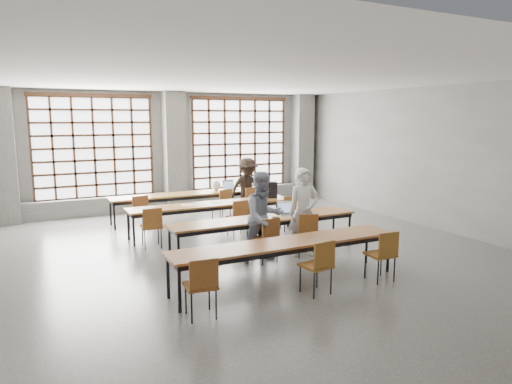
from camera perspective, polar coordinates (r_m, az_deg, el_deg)
floor at (r=9.37m, az=-0.60°, el=-7.66°), size 11.00×11.00×0.00m
ceiling at (r=9.00m, az=-0.64°, el=14.17°), size 11.00×11.00×0.00m
wall_back at (r=14.15m, az=-10.49°, el=5.13°), size 10.00×0.00×10.00m
wall_right at (r=12.08m, az=21.27°, el=3.98°), size 0.00×11.00×11.00m
column_left at (r=13.33m, az=-29.08°, el=3.88°), size 0.60×0.55×3.50m
column_mid at (r=13.89m, az=-10.17°, el=5.06°), size 0.60×0.55×3.50m
column_right at (r=15.76m, az=5.78°, el=5.64°), size 0.60×0.55×3.50m
window_left at (r=13.61m, az=-19.58°, el=5.23°), size 3.32×0.12×3.00m
window_right at (r=14.86m, az=-2.02°, el=6.04°), size 3.32×0.12×3.00m
sill_ledge at (r=14.15m, az=-10.09°, el=-0.99°), size 9.80×0.35×0.50m
desk_row_a at (r=12.37m, az=-8.78°, el=-0.46°), size 4.00×0.70×0.73m
desk_row_b at (r=10.87m, az=-5.47°, el=-1.74°), size 4.00×0.70×0.73m
desk_row_c at (r=9.29m, az=1.17°, el=-3.59°), size 4.00×0.70×0.73m
desk_row_d at (r=7.53m, az=3.89°, el=-6.66°), size 4.00×0.70×0.73m
chair_back_left at (r=11.44m, az=-14.43°, el=-2.09°), size 0.47×0.47×0.88m
chair_back_mid at (r=12.09m, az=-4.15°, el=-1.22°), size 0.52×0.52×0.88m
chair_back_right at (r=12.41m, az=-0.79°, el=-0.93°), size 0.46×0.46×0.88m
chair_mid_left at (r=9.84m, az=-12.89°, el=-3.86°), size 0.45×0.45×0.88m
chair_mid_centre at (r=10.47m, az=-2.17°, el=-2.83°), size 0.43×0.43×0.88m
chair_mid_right at (r=11.11m, az=4.32°, el=-2.16°), size 0.51×0.51×0.88m
chair_front_left at (r=8.65m, az=1.42°, el=-5.43°), size 0.47×0.48×0.88m
chair_front_right at (r=9.08m, az=6.29°, el=-4.77°), size 0.50×0.51×0.88m
chair_near_left at (r=6.34m, az=-6.79°, el=-11.04°), size 0.45×0.46×0.88m
chair_near_mid at (r=7.17m, az=7.91°, el=-8.62°), size 0.46×0.46×0.88m
chair_near_right at (r=7.95m, az=15.65°, el=-7.10°), size 0.44×0.44×0.88m
student_male at (r=9.12m, az=5.99°, el=-2.50°), size 0.73×0.57×1.76m
student_female at (r=8.67m, az=0.96°, el=-3.14°), size 0.86×0.68×1.73m
student_back at (r=12.47m, az=-1.08°, el=0.48°), size 1.08×0.63×1.65m
laptop_front at (r=9.62m, az=3.84°, el=-2.38°), size 0.42×0.38×0.26m
laptop_back at (r=12.92m, az=-3.29°, el=0.61°), size 0.41×0.36×0.26m
mouse at (r=9.72m, az=6.19°, el=-2.55°), size 0.11×0.10×0.04m
green_box at (r=9.31m, az=0.67°, el=-2.86°), size 0.27×0.18×0.09m
phone at (r=9.27m, az=2.45°, el=-3.15°), size 0.14×0.11×0.01m
paper_sheet_a at (r=10.70m, az=-8.57°, el=-1.61°), size 0.34×0.28×0.00m
paper_sheet_b at (r=10.70m, az=-6.88°, el=-1.57°), size 0.34×0.27×0.00m
paper_sheet_c at (r=10.89m, az=-4.99°, el=-1.35°), size 0.34×0.29×0.00m
backpack at (r=11.53m, az=1.84°, el=0.27°), size 0.37×0.31×0.40m
plastic_bag at (r=12.68m, az=-5.01°, el=0.80°), size 0.27×0.21×0.29m
red_pouch at (r=6.42m, az=-6.97°, el=-11.11°), size 0.21×0.13×0.06m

